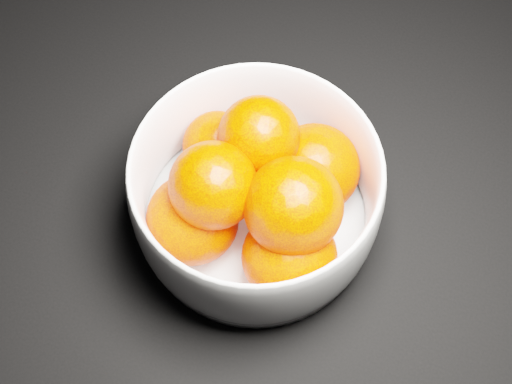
% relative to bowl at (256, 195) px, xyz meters
% --- Properties ---
extents(bowl, '(0.19, 0.19, 0.09)m').
position_rel_bowl_xyz_m(bowl, '(0.00, 0.00, 0.00)').
color(bowl, white).
rests_on(bowl, ground).
extents(orange_pile, '(0.15, 0.15, 0.11)m').
position_rel_bowl_xyz_m(orange_pile, '(0.00, -0.00, 0.01)').
color(orange_pile, '#EA2F00').
rests_on(orange_pile, bowl).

